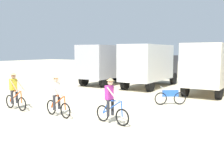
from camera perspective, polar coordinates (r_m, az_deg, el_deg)
The scene contains 8 objects.
ground_plane at distance 11.93m, azimuth -7.42°, elevation -7.04°, with size 120.00×120.00×0.00m, color beige.
box_truck_grey_hauler at distance 23.68m, azimuth -0.62°, elevation 4.55°, with size 2.50×6.79×3.35m.
box_truck_white_box at distance 21.70m, azimuth 8.01°, elevation 4.26°, with size 2.42×6.76×3.35m.
box_truck_cream_rv at distance 19.62m, azimuth 20.09°, elevation 3.62°, with size 2.45×6.77×3.35m.
cyclist_orange_shirt at distance 14.16m, azimuth -19.81°, elevation -1.69°, with size 1.72×0.52×1.82m.
cyclist_cowboy_hat at distance 12.16m, azimuth -11.49°, elevation -2.79°, with size 1.71×0.56×1.82m.
cyclist_near_camera at distance 10.75m, azimuth -0.20°, elevation -3.92°, with size 1.71×0.55×1.82m.
bicycle_spare at distance 14.88m, azimuth 12.16°, elevation -2.78°, with size 1.41×1.10×0.97m.
Camera 1 is at (7.33, -8.97, 2.88)m, focal length 43.44 mm.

